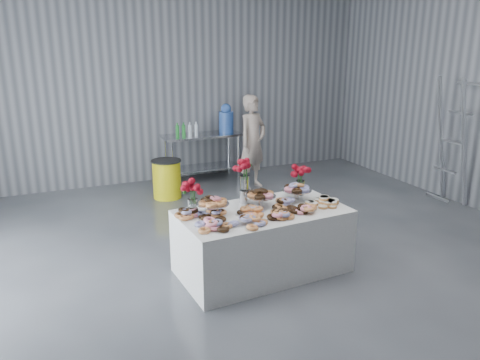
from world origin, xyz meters
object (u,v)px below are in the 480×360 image
(water_jug, at_px, (226,119))
(trash_barrel, at_px, (167,179))
(display_table, at_px, (263,241))
(stepladder, at_px, (452,142))
(person, at_px, (253,142))
(prep_table, at_px, (202,149))

(water_jug, relative_size, trash_barrel, 0.84)
(display_table, relative_size, trash_barrel, 2.88)
(stepladder, bearing_deg, trash_barrel, 152.74)
(display_table, distance_m, trash_barrel, 3.09)
(person, xyz_separation_m, stepladder, (2.56, -2.09, 0.20))
(water_jug, bearing_deg, trash_barrel, -151.79)
(water_jug, height_order, trash_barrel, water_jug)
(prep_table, distance_m, water_jug, 0.73)
(water_jug, xyz_separation_m, trash_barrel, (-1.40, -0.75, -0.82))
(prep_table, relative_size, trash_barrel, 2.27)
(prep_table, distance_m, stepladder, 4.37)
(trash_barrel, distance_m, stepladder, 4.72)
(trash_barrel, bearing_deg, water_jug, 28.21)
(trash_barrel, xyz_separation_m, stepladder, (4.15, -2.14, 0.71))
(prep_table, xyz_separation_m, stepladder, (3.25, -2.89, 0.42))
(prep_table, bearing_deg, display_table, -98.77)
(display_table, height_order, water_jug, water_jug)
(person, height_order, trash_barrel, person)
(person, xyz_separation_m, trash_barrel, (-1.59, 0.05, -0.51))
(person, bearing_deg, water_jug, 79.52)
(trash_barrel, height_order, stepladder, stepladder)
(trash_barrel, relative_size, stepladder, 0.32)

